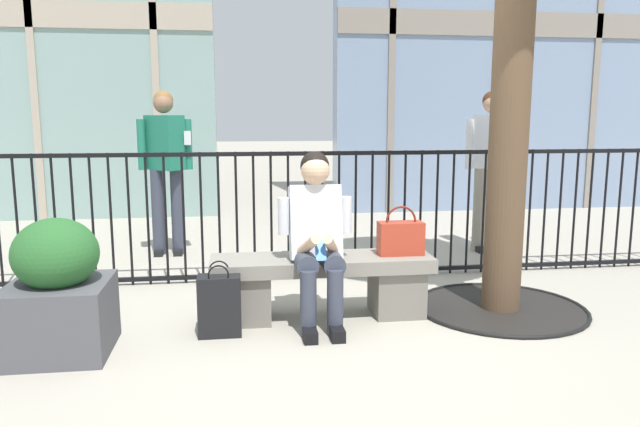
{
  "coord_description": "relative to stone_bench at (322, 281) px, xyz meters",
  "views": [
    {
      "loc": [
        -0.6,
        -4.16,
        1.46
      ],
      "look_at": [
        0.0,
        0.1,
        0.75
      ],
      "focal_mm": 33.53,
      "sensor_mm": 36.0,
      "label": 1
    }
  ],
  "objects": [
    {
      "name": "ground_plane",
      "position": [
        0.0,
        0.0,
        -0.27
      ],
      "size": [
        60.0,
        60.0,
        0.0
      ],
      "primitive_type": "plane",
      "color": "#A8A091"
    },
    {
      "name": "stone_bench",
      "position": [
        0.0,
        0.0,
        0.0
      ],
      "size": [
        1.6,
        0.44,
        0.45
      ],
      "color": "gray",
      "rests_on": "ground"
    },
    {
      "name": "seated_person_with_phone",
      "position": [
        -0.06,
        -0.13,
        0.38
      ],
      "size": [
        0.52,
        0.66,
        1.21
      ],
      "color": "#383D4C",
      "rests_on": "ground"
    },
    {
      "name": "handbag_on_bench",
      "position": [
        0.58,
        -0.01,
        0.31
      ],
      "size": [
        0.33,
        0.15,
        0.36
      ],
      "color": "#B23823",
      "rests_on": "stone_bench"
    },
    {
      "name": "shopping_bag",
      "position": [
        -0.73,
        -0.27,
        -0.06
      ],
      "size": [
        0.29,
        0.17,
        0.5
      ],
      "color": "black",
      "rests_on": "ground"
    },
    {
      "name": "bystander_at_railing",
      "position": [
        -1.33,
        2.22,
        0.73
      ],
      "size": [
        0.55,
        0.42,
        1.71
      ],
      "color": "#383D4C",
      "rests_on": "ground"
    },
    {
      "name": "bystander_further_back",
      "position": [
        2.09,
        1.91,
        0.73
      ],
      "size": [
        0.55,
        0.41,
        1.71
      ],
      "color": "gray",
      "rests_on": "ground"
    },
    {
      "name": "plaza_railing",
      "position": [
        -0.0,
        1.04,
        0.31
      ],
      "size": [
        9.41,
        0.04,
        1.15
      ],
      "color": "black",
      "rests_on": "ground"
    },
    {
      "name": "planter",
      "position": [
        -1.69,
        -0.45,
        0.12
      ],
      "size": [
        0.6,
        0.6,
        0.85
      ],
      "color": "#4C4C51",
      "rests_on": "ground"
    }
  ]
}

